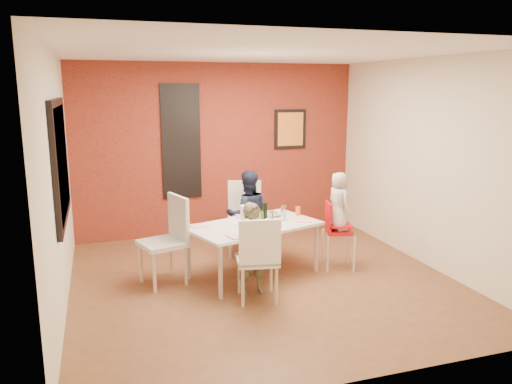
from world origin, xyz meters
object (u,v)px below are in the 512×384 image
object	(u,v)px
child_far	(248,215)
wine_bottle	(265,213)
chair_left	(169,235)
high_chair	(336,229)
dining_table	(254,229)
child_near	(253,249)
chair_near	(258,255)
toddler	(338,201)
chair_far	(244,213)
paper_towel_roll	(245,216)

from	to	relation	value
child_far	wine_bottle	xyz separation A→B (m)	(0.04, -0.60, 0.17)
chair_left	high_chair	distance (m)	2.12
high_chair	wine_bottle	size ratio (longest dim) A/B	3.52
dining_table	high_chair	xyz separation A→B (m)	(1.09, -0.08, -0.07)
dining_table	wine_bottle	bearing A→B (deg)	16.90
child_near	wine_bottle	world-z (taller)	child_near
chair_near	toddler	world-z (taller)	toddler
dining_table	chair_far	distance (m)	0.91
dining_table	child_near	world-z (taller)	child_near
chair_left	child_near	xyz separation A→B (m)	(0.85, -0.64, -0.06)
chair_far	child_far	world-z (taller)	child_far
child_near	wine_bottle	bearing A→B (deg)	50.89
dining_table	high_chair	size ratio (longest dim) A/B	2.03
chair_far	paper_towel_roll	size ratio (longest dim) A/B	3.88
chair_near	chair_far	bearing A→B (deg)	-91.48
dining_table	paper_towel_roll	bearing A→B (deg)	-150.79
dining_table	child_far	distance (m)	0.66
chair_left	child_far	world-z (taller)	child_far
toddler	high_chair	bearing A→B (deg)	50.17
child_far	wine_bottle	distance (m)	0.63
chair_near	toddler	size ratio (longest dim) A/B	1.29
chair_left	wine_bottle	bearing A→B (deg)	71.09
chair_near	child_near	size ratio (longest dim) A/B	0.90
dining_table	toddler	bearing A→B (deg)	-4.68
dining_table	high_chair	bearing A→B (deg)	-4.21
chair_near	child_near	xyz separation A→B (m)	(0.01, 0.24, -0.01)
dining_table	paper_towel_roll	distance (m)	0.24
dining_table	chair_near	size ratio (longest dim) A/B	1.85
chair_near	wine_bottle	size ratio (longest dim) A/B	3.86
chair_left	toddler	size ratio (longest dim) A/B	1.41
dining_table	chair_left	bearing A→B (deg)	175.19
chair_far	child_far	xyz separation A→B (m)	(-0.03, -0.25, 0.04)
chair_near	chair_far	size ratio (longest dim) A/B	0.94
chair_left	toddler	bearing A→B (deg)	68.15
child_far	toddler	bearing A→B (deg)	147.03
chair_far	wine_bottle	size ratio (longest dim) A/B	4.09
child_near	chair_near	bearing A→B (deg)	-102.85
paper_towel_roll	high_chair	bearing A→B (deg)	-0.33
child_near	wine_bottle	xyz separation A→B (m)	(0.34, 0.60, 0.25)
high_chair	wine_bottle	distance (m)	0.97
chair_near	paper_towel_roll	bearing A→B (deg)	-85.30
chair_far	chair_left	size ratio (longest dim) A/B	0.96
high_chair	chair_far	bearing A→B (deg)	58.66
wine_bottle	paper_towel_roll	xyz separation A→B (m)	(-0.29, -0.12, 0.01)
dining_table	child_near	xyz separation A→B (m)	(-0.18, -0.55, -0.07)
chair_far	paper_towel_roll	xyz separation A→B (m)	(-0.28, -0.97, 0.22)
chair_far	chair_left	xyz separation A→B (m)	(-1.18, -0.81, 0.02)
wine_bottle	paper_towel_roll	world-z (taller)	paper_towel_roll
chair_left	paper_towel_roll	size ratio (longest dim) A/B	4.03
high_chair	child_near	world-z (taller)	child_near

